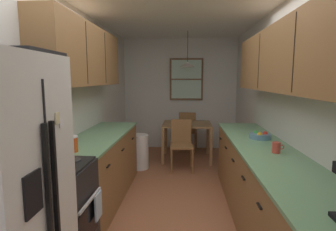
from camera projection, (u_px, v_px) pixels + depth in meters
name	position (u px, v px, depth m)	size (l,w,h in m)	color
ground_plane	(175.00, 193.00, 3.83)	(12.00, 12.00, 0.00)	#995B3D
wall_left	(80.00, 104.00, 3.75)	(0.10, 9.00, 2.55)	silver
wall_right	(276.00, 106.00, 3.57)	(0.10, 9.00, 2.55)	silver
wall_back	(180.00, 94.00, 6.28)	(4.40, 0.10, 2.55)	silver
ceiling_slab	(176.00, 5.00, 3.48)	(4.40, 9.00, 0.08)	white
stove_range	(52.00, 216.00, 2.28)	(0.66, 0.62, 1.10)	black
microwave_over_range	(29.00, 71.00, 2.12)	(0.39, 0.58, 0.33)	black
counter_left	(101.00, 167.00, 3.60)	(0.64, 2.04, 0.90)	olive
upper_cabinets_left	(84.00, 56.00, 3.36)	(0.33, 2.12, 0.74)	olive
counter_right	(267.00, 192.00, 2.82)	(0.64, 3.40, 0.90)	olive
upper_cabinets_right	(290.00, 58.00, 2.58)	(0.33, 3.08, 0.67)	olive
dining_table	(187.00, 129.00, 5.39)	(0.97, 0.81, 0.74)	olive
dining_chair_near	(181.00, 142.00, 4.81)	(0.43, 0.43, 0.90)	olive
dining_chair_far	(188.00, 129.00, 6.01)	(0.44, 0.44, 0.90)	olive
pendant_light	(187.00, 64.00, 5.21)	(0.30, 0.30, 0.69)	black
back_window	(186.00, 79.00, 6.15)	(0.76, 0.05, 0.96)	brown
trash_bin	(139.00, 152.00, 4.88)	(0.33, 0.33, 0.63)	white
storage_canister	(72.00, 144.00, 2.69)	(0.11, 0.11, 0.16)	#D84C19
dish_towel	(98.00, 206.00, 2.40)	(0.02, 0.16, 0.24)	silver
mug_by_coffeemaker	(276.00, 148.00, 2.66)	(0.12, 0.08, 0.11)	#BF3F33
fruit_bowl	(260.00, 136.00, 3.30)	(0.26, 0.26, 0.09)	#597F9E
table_serving_bowl	(183.00, 123.00, 5.29)	(0.22, 0.22, 0.06)	#4C7299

